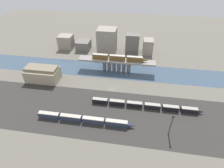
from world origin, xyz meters
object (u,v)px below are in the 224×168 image
object	(u,v)px
train_on_bridge	(119,58)
warehouse_building	(43,74)
train_yard_mid	(145,106)
signal_tower	(171,125)
train_yard_near	(84,119)

from	to	relation	value
train_on_bridge	warehouse_building	distance (m)	59.98
train_on_bridge	warehouse_building	world-z (taller)	train_on_bridge
train_yard_mid	signal_tower	size ratio (longest dim) A/B	4.90
train_yard_mid	signal_tower	xyz separation A→B (m)	(12.58, -18.41, 5.52)
train_yard_mid	signal_tower	distance (m)	22.97
signal_tower	train_on_bridge	bearing A→B (deg)	120.24
signal_tower	train_yard_mid	bearing A→B (deg)	124.34
train_on_bridge	train_yard_near	distance (m)	60.05
train_yard_mid	train_on_bridge	bearing A→B (deg)	118.26
train_yard_mid	warehouse_building	distance (m)	79.97
warehouse_building	signal_tower	distance (m)	97.71
train_yard_near	signal_tower	size ratio (longest dim) A/B	4.08
train_on_bridge	signal_tower	xyz separation A→B (m)	(34.41, -59.03, -4.93)
train_yard_mid	warehouse_building	bearing A→B (deg)	165.97
signal_tower	train_yard_near	bearing A→B (deg)	178.43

